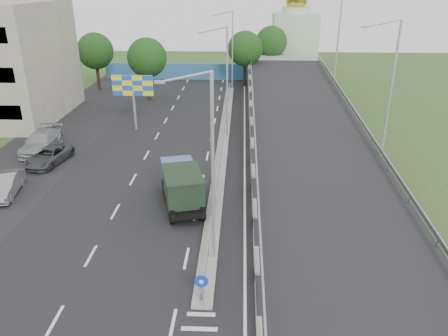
# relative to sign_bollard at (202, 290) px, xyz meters

# --- Properties ---
(road_surface) EXTENTS (26.00, 90.00, 0.04)m
(road_surface) POSITION_rel_sign_bollard_xyz_m (-3.00, 17.83, -1.03)
(road_surface) COLOR black
(road_surface) RESTS_ON ground
(parking_strip) EXTENTS (8.00, 90.00, 0.05)m
(parking_strip) POSITION_rel_sign_bollard_xyz_m (-16.00, 17.83, -1.03)
(parking_strip) COLOR black
(parking_strip) RESTS_ON ground
(median) EXTENTS (1.00, 44.00, 0.20)m
(median) POSITION_rel_sign_bollard_xyz_m (0.00, 21.83, -0.93)
(median) COLOR gray
(median) RESTS_ON ground
(overpass_ramp) EXTENTS (10.00, 50.00, 3.50)m
(overpass_ramp) POSITION_rel_sign_bollard_xyz_m (7.50, 21.83, 0.72)
(overpass_ramp) COLOR gray
(overpass_ramp) RESTS_ON ground
(median_guardrail) EXTENTS (0.09, 44.00, 0.71)m
(median_guardrail) POSITION_rel_sign_bollard_xyz_m (0.00, 21.83, -0.28)
(median_guardrail) COLOR gray
(median_guardrail) RESTS_ON median
(sign_bollard) EXTENTS (0.64, 0.23, 1.67)m
(sign_bollard) POSITION_rel_sign_bollard_xyz_m (0.00, 0.00, 0.00)
(sign_bollard) COLOR black
(sign_bollard) RESTS_ON median
(lamp_post_near) EXTENTS (2.74, 0.18, 10.08)m
(lamp_post_near) POSITION_rel_sign_bollard_xyz_m (0.11, 3.83, 4.77)
(lamp_post_near) COLOR #B2B5B7
(lamp_post_near) RESTS_ON median
(lamp_post_mid) EXTENTS (2.74, 0.18, 10.08)m
(lamp_post_mid) POSITION_rel_sign_bollard_xyz_m (0.11, 23.83, 4.77)
(lamp_post_mid) COLOR #B2B5B7
(lamp_post_mid) RESTS_ON median
(lamp_post_far) EXTENTS (2.74, 0.18, 10.08)m
(lamp_post_far) POSITION_rel_sign_bollard_xyz_m (0.11, 43.83, 4.77)
(lamp_post_far) COLOR #B2B5B7
(lamp_post_far) RESTS_ON median
(blue_wall) EXTENTS (30.00, 0.50, 2.40)m
(blue_wall) POSITION_rel_sign_bollard_xyz_m (-4.00, 49.83, 0.17)
(blue_wall) COLOR teal
(blue_wall) RESTS_ON ground
(church) EXTENTS (7.00, 7.00, 13.80)m
(church) POSITION_rel_sign_bollard_xyz_m (10.00, 57.83, 4.28)
(church) COLOR #B2CCAD
(church) RESTS_ON ground
(billboard) EXTENTS (4.00, 0.24, 5.50)m
(billboard) POSITION_rel_sign_bollard_xyz_m (-9.00, 25.83, 3.15)
(billboard) COLOR #B2B5B7
(billboard) RESTS_ON ground
(tree_left_mid) EXTENTS (4.80, 4.80, 7.60)m
(tree_left_mid) POSITION_rel_sign_bollard_xyz_m (-10.00, 37.83, 4.14)
(tree_left_mid) COLOR black
(tree_left_mid) RESTS_ON ground
(tree_median_far) EXTENTS (4.80, 4.80, 7.60)m
(tree_median_far) POSITION_rel_sign_bollard_xyz_m (2.00, 45.83, 4.14)
(tree_median_far) COLOR black
(tree_median_far) RESTS_ON ground
(tree_left_far) EXTENTS (4.80, 4.80, 7.60)m
(tree_left_far) POSITION_rel_sign_bollard_xyz_m (-18.00, 42.83, 4.14)
(tree_left_far) COLOR black
(tree_left_far) RESTS_ON ground
(tree_ramp_far) EXTENTS (4.80, 4.80, 7.60)m
(tree_ramp_far) POSITION_rel_sign_bollard_xyz_m (6.00, 52.83, 4.14)
(tree_ramp_far) COLOR black
(tree_ramp_far) RESTS_ON ground
(dump_truck) EXTENTS (3.71, 6.42, 2.67)m
(dump_truck) POSITION_rel_sign_bollard_xyz_m (-2.25, 10.09, 0.44)
(dump_truck) COLOR black
(dump_truck) RESTS_ON ground
(parked_car_b) EXTENTS (2.31, 4.67, 1.47)m
(parked_car_b) POSITION_rel_sign_bollard_xyz_m (-14.84, 10.98, -0.30)
(parked_car_b) COLOR gray
(parked_car_b) RESTS_ON ground
(parked_car_c) EXTENTS (3.02, 5.15, 1.35)m
(parked_car_c) POSITION_rel_sign_bollard_xyz_m (-14.11, 16.67, -0.36)
(parked_car_c) COLOR #383A3E
(parked_car_c) RESTS_ON ground
(parked_car_d) EXTENTS (2.63, 5.98, 1.71)m
(parked_car_d) POSITION_rel_sign_bollard_xyz_m (-15.95, 19.54, -0.18)
(parked_car_d) COLOR #94989C
(parked_car_d) RESTS_ON ground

